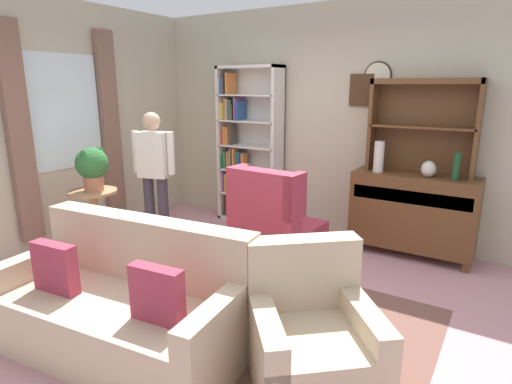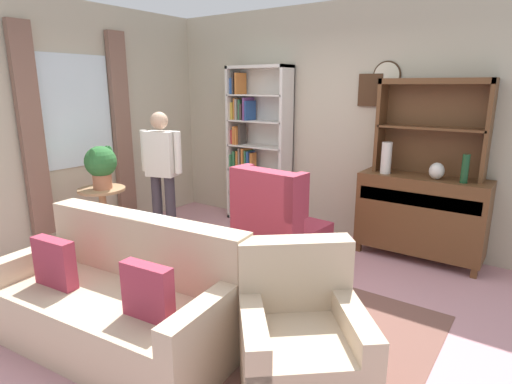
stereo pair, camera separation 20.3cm
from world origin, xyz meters
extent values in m
cube|color=#C68C93|center=(0.00, 0.00, -0.01)|extent=(5.40, 4.60, 0.02)
cube|color=#BCB299|center=(0.00, 2.13, 1.40)|extent=(5.00, 0.06, 2.80)
cylinder|color=beige|center=(0.54, 2.08, 1.96)|extent=(0.28, 0.03, 0.28)
torus|color=#382314|center=(0.54, 2.08, 1.96)|extent=(0.31, 0.02, 0.31)
cube|color=#422816|center=(0.36, 2.08, 1.80)|extent=(0.28, 0.03, 0.36)
cube|color=#BCB299|center=(-2.53, 0.00, 1.40)|extent=(0.06, 4.20, 2.80)
cube|color=silver|center=(-2.49, 0.19, 1.55)|extent=(0.02, 0.90, 1.30)
cube|color=#7F5B4C|center=(-2.44, -0.39, 1.35)|extent=(0.08, 0.24, 2.30)
cube|color=#7F5B4C|center=(-2.44, 0.77, 1.35)|extent=(0.08, 0.24, 2.30)
cube|color=brown|center=(0.20, -0.30, 0.00)|extent=(2.99, 2.18, 0.01)
cube|color=silver|center=(-1.51, 1.93, 1.05)|extent=(0.04, 0.30, 2.10)
cube|color=silver|center=(-0.65, 1.93, 1.05)|extent=(0.04, 0.30, 2.10)
cube|color=silver|center=(-1.08, 1.93, 2.08)|extent=(0.90, 0.30, 0.04)
cube|color=silver|center=(-1.08, 1.93, 0.02)|extent=(0.90, 0.30, 0.04)
cube|color=silver|center=(-1.08, 2.07, 1.05)|extent=(0.90, 0.01, 2.10)
cube|color=silver|center=(-1.08, 1.93, 0.38)|extent=(0.86, 0.30, 0.02)
cube|color=#3F3833|center=(-1.47, 1.91, 0.15)|extent=(0.04, 0.18, 0.19)
cube|color=#B22D33|center=(-1.43, 1.91, 0.19)|extent=(0.04, 0.13, 0.27)
cube|color=#B22D33|center=(-1.39, 1.91, 0.14)|extent=(0.03, 0.11, 0.19)
cube|color=#3F3833|center=(-1.35, 1.91, 0.19)|extent=(0.04, 0.12, 0.27)
cube|color=gold|center=(-1.31, 1.91, 0.18)|extent=(0.02, 0.17, 0.26)
cube|color=silver|center=(-1.08, 1.93, 0.71)|extent=(0.86, 0.30, 0.02)
cube|color=#723F7F|center=(-1.48, 1.91, 0.53)|extent=(0.03, 0.16, 0.29)
cube|color=gold|center=(-1.44, 1.91, 0.52)|extent=(0.03, 0.15, 0.26)
cube|color=#CC7233|center=(-1.40, 1.91, 0.49)|extent=(0.03, 0.19, 0.20)
cube|color=gray|center=(-1.36, 1.91, 0.53)|extent=(0.03, 0.16, 0.28)
cube|color=gray|center=(-1.31, 1.91, 0.48)|extent=(0.04, 0.17, 0.19)
cube|color=#B22D33|center=(-1.27, 1.91, 0.53)|extent=(0.04, 0.19, 0.29)
cube|color=gold|center=(-1.22, 1.91, 0.50)|extent=(0.04, 0.18, 0.23)
cube|color=gold|center=(-1.19, 1.91, 0.51)|extent=(0.03, 0.11, 0.24)
cube|color=silver|center=(-1.08, 1.93, 1.05)|extent=(0.86, 0.30, 0.02)
cube|color=#337247|center=(-1.48, 1.91, 0.82)|extent=(0.02, 0.23, 0.19)
cube|color=#337247|center=(-1.45, 1.91, 0.84)|extent=(0.03, 0.16, 0.24)
cube|color=#CC7233|center=(-1.40, 1.91, 0.84)|extent=(0.04, 0.14, 0.24)
cube|color=gray|center=(-1.36, 1.91, 0.87)|extent=(0.03, 0.15, 0.29)
cube|color=#3F3833|center=(-1.32, 1.91, 0.86)|extent=(0.04, 0.11, 0.28)
cube|color=#CC7233|center=(-1.27, 1.91, 0.87)|extent=(0.03, 0.24, 0.29)
cube|color=#337247|center=(-1.24, 1.91, 0.85)|extent=(0.02, 0.19, 0.26)
cube|color=#284C8C|center=(-1.21, 1.91, 0.85)|extent=(0.03, 0.16, 0.25)
cube|color=#CC7233|center=(-1.17, 1.91, 0.84)|extent=(0.04, 0.11, 0.23)
cube|color=silver|center=(-1.08, 1.93, 1.39)|extent=(0.86, 0.30, 0.02)
cube|color=#B22D33|center=(-1.47, 1.91, 1.16)|extent=(0.04, 0.16, 0.19)
cube|color=#CC7233|center=(-1.42, 1.91, 1.18)|extent=(0.04, 0.22, 0.25)
cube|color=#CC7233|center=(-1.38, 1.91, 1.18)|extent=(0.02, 0.22, 0.23)
cube|color=#3F3833|center=(-1.35, 1.91, 1.20)|extent=(0.04, 0.14, 0.28)
cube|color=silver|center=(-1.08, 1.93, 1.72)|extent=(0.86, 0.30, 0.02)
cube|color=gold|center=(-1.47, 1.91, 1.51)|extent=(0.04, 0.15, 0.23)
cube|color=#CC7233|center=(-1.43, 1.91, 1.54)|extent=(0.02, 0.16, 0.28)
cube|color=gray|center=(-1.39, 1.91, 1.53)|extent=(0.03, 0.18, 0.28)
cube|color=#337247|center=(-1.35, 1.91, 1.53)|extent=(0.03, 0.15, 0.26)
cube|color=#3F3833|center=(-1.31, 1.91, 1.50)|extent=(0.03, 0.19, 0.21)
cube|color=#B22D33|center=(-1.27, 1.91, 1.53)|extent=(0.02, 0.15, 0.26)
cube|color=#723F7F|center=(-1.24, 1.91, 1.54)|extent=(0.03, 0.24, 0.30)
cube|color=#284C8C|center=(-1.21, 1.91, 1.52)|extent=(0.02, 0.24, 0.25)
cube|color=#284C8C|center=(-1.47, 1.91, 1.84)|extent=(0.04, 0.17, 0.21)
cube|color=#3F3833|center=(-1.44, 1.91, 1.87)|extent=(0.02, 0.18, 0.28)
cube|color=#284C8C|center=(-1.40, 1.91, 1.87)|extent=(0.03, 0.13, 0.27)
cube|color=#CC7233|center=(-1.37, 1.91, 1.87)|extent=(0.03, 0.23, 0.28)
cube|color=brown|center=(1.09, 1.86, 0.51)|extent=(1.30, 0.45, 0.82)
cube|color=brown|center=(0.49, 1.69, 0.05)|extent=(0.06, 0.06, 0.10)
cube|color=brown|center=(1.69, 1.69, 0.05)|extent=(0.06, 0.06, 0.10)
cube|color=brown|center=(0.49, 2.04, 0.05)|extent=(0.06, 0.06, 0.10)
cube|color=brown|center=(1.69, 2.04, 0.05)|extent=(0.06, 0.06, 0.10)
cube|color=#492C18|center=(1.09, 1.64, 0.71)|extent=(1.20, 0.01, 0.14)
cube|color=brown|center=(0.56, 1.94, 1.42)|extent=(0.04, 0.26, 1.00)
cube|color=brown|center=(1.62, 1.94, 1.42)|extent=(0.04, 0.26, 1.00)
cube|color=brown|center=(1.09, 1.94, 1.89)|extent=(1.10, 0.26, 0.06)
cube|color=brown|center=(1.09, 1.94, 1.42)|extent=(1.06, 0.26, 0.02)
cube|color=brown|center=(1.09, 2.06, 1.42)|extent=(1.10, 0.01, 1.00)
cylinder|color=beige|center=(0.70, 1.78, 1.09)|extent=(0.11, 0.11, 0.34)
ellipsoid|color=beige|center=(1.22, 1.79, 1.01)|extent=(0.15, 0.15, 0.17)
cylinder|color=#194223|center=(1.48, 1.77, 1.06)|extent=(0.07, 0.07, 0.28)
cube|color=#C6AD8E|center=(-0.25, -1.05, 0.21)|extent=(1.88, 1.04, 0.42)
cube|color=#C6AD8E|center=(-0.29, -0.73, 0.66)|extent=(1.81, 0.39, 0.48)
cube|color=#C6AD8E|center=(-1.08, -1.14, 0.30)|extent=(0.23, 0.86, 0.60)
cube|color=#C6AD8E|center=(0.57, -0.96, 0.30)|extent=(0.23, 0.86, 0.60)
cube|color=#A33347|center=(-0.69, -1.22, 0.60)|extent=(0.37, 0.14, 0.36)
cube|color=#A33347|center=(0.21, -1.12, 0.60)|extent=(0.37, 0.14, 0.36)
cube|color=white|center=(-0.29, -0.73, 0.90)|extent=(0.38, 0.22, 0.00)
cube|color=#C6AD8E|center=(1.06, -0.66, 0.20)|extent=(1.08, 1.08, 0.40)
cube|color=#C6AD8E|center=(0.86, -0.43, 0.64)|extent=(0.69, 0.63, 0.48)
cube|color=#C6AD8E|center=(0.83, -0.86, 0.28)|extent=(0.61, 0.68, 0.55)
cube|color=#C6AD8E|center=(1.29, -0.46, 0.28)|extent=(0.61, 0.68, 0.55)
cube|color=#A33347|center=(-0.07, 0.93, 0.21)|extent=(0.83, 0.85, 0.42)
cube|color=#A33347|center=(-0.09, 0.63, 0.74)|extent=(0.79, 0.25, 0.63)
cube|color=#A33347|center=(0.25, 0.64, 0.83)|extent=(0.12, 0.29, 0.44)
cube|color=#A33347|center=(-0.42, 0.69, 0.83)|extent=(0.12, 0.29, 0.44)
cylinder|color=#A87F56|center=(-1.96, 0.07, 0.70)|extent=(0.52, 0.52, 0.03)
cylinder|color=#A87F56|center=(-1.96, 0.07, 0.34)|extent=(0.08, 0.08, 0.69)
cylinder|color=#A87F56|center=(-1.96, 0.07, 0.01)|extent=(0.36, 0.36, 0.03)
cylinder|color=#AD6B4C|center=(-1.93, 0.07, 0.80)|extent=(0.21, 0.21, 0.16)
sphere|color=#2D6B33|center=(-1.93, 0.07, 1.03)|extent=(0.35, 0.35, 0.35)
ellipsoid|color=#2D6B33|center=(-1.96, 0.19, 1.07)|extent=(0.10, 0.06, 0.25)
ellipsoid|color=#2D6B33|center=(-1.89, -0.05, 1.07)|extent=(0.10, 0.06, 0.25)
ellipsoid|color=#2D6B33|center=(-1.88, -0.05, 1.07)|extent=(0.10, 0.06, 0.25)
ellipsoid|color=#2D6B33|center=(-1.92, 0.19, 1.07)|extent=(0.10, 0.06, 0.25)
cylinder|color=gray|center=(-1.55, 0.02, 0.05)|extent=(0.12, 0.12, 0.09)
sphere|color=#387F42|center=(-1.55, 0.02, 0.17)|extent=(0.20, 0.20, 0.20)
ellipsoid|color=#387F42|center=(-1.61, -0.01, 0.20)|extent=(0.06, 0.03, 0.14)
ellipsoid|color=#387F42|center=(-1.53, -0.05, 0.20)|extent=(0.06, 0.03, 0.14)
ellipsoid|color=#387F42|center=(-1.62, 0.04, 0.20)|extent=(0.06, 0.03, 0.14)
cylinder|color=#38333D|center=(-1.63, 0.58, 0.41)|extent=(0.15, 0.15, 0.82)
cylinder|color=#38333D|center=(-1.45, 0.63, 0.41)|extent=(0.15, 0.15, 0.82)
cube|color=silver|center=(-1.54, 0.61, 1.08)|extent=(0.38, 0.29, 0.52)
sphere|color=tan|center=(-1.54, 0.61, 1.46)|extent=(0.25, 0.25, 0.20)
cylinder|color=silver|center=(-1.75, 0.54, 1.11)|extent=(0.10, 0.10, 0.48)
cylinder|color=silver|center=(-1.33, 0.67, 1.11)|extent=(0.10, 0.10, 0.48)
cube|color=brown|center=(-0.05, -0.27, 0.40)|extent=(0.80, 0.50, 0.03)
cube|color=brown|center=(-0.42, -0.49, 0.20)|extent=(0.05, 0.05, 0.39)
cube|color=brown|center=(0.32, -0.49, 0.20)|extent=(0.05, 0.05, 0.39)
cube|color=brown|center=(-0.42, -0.05, 0.20)|extent=(0.05, 0.05, 0.39)
cube|color=brown|center=(0.32, -0.05, 0.20)|extent=(0.05, 0.05, 0.39)
cube|color=gray|center=(-0.20, -0.17, 0.43)|extent=(0.18, 0.11, 0.03)
cube|color=#CC7233|center=(-0.20, -0.16, 0.46)|extent=(0.19, 0.14, 0.02)
camera|label=1|loc=(1.96, -2.77, 1.85)|focal=29.29mm
camera|label=2|loc=(2.13, -2.66, 1.85)|focal=29.29mm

